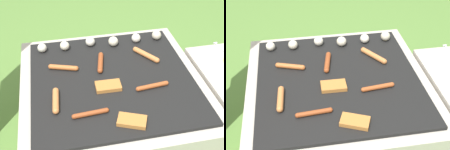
{
  "view_description": "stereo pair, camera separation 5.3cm",
  "coord_description": "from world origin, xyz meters",
  "views": [
    {
      "loc": [
        -0.25,
        -1.22,
        1.45
      ],
      "look_at": [
        0.0,
        0.0,
        0.47
      ],
      "focal_mm": 50.0,
      "sensor_mm": 36.0,
      "label": 1
    },
    {
      "loc": [
        -0.2,
        -1.23,
        1.45
      ],
      "look_at": [
        0.0,
        0.0,
        0.47
      ],
      "focal_mm": 50.0,
      "sensor_mm": 36.0,
      "label": 2
    }
  ],
  "objects": [
    {
      "name": "sausage_back_center",
      "position": [
        0.23,
        0.15,
        0.46
      ],
      "size": [
        0.12,
        0.16,
        0.03
      ],
      "color": "#C6753D",
      "rests_on": "grill"
    },
    {
      "name": "sausage_front_left",
      "position": [
        -0.24,
        0.12,
        0.46
      ],
      "size": [
        0.16,
        0.07,
        0.03
      ],
      "color": "#B7602D",
      "rests_on": "grill"
    },
    {
      "name": "sausage_back_right",
      "position": [
        -0.29,
        -0.13,
        0.46
      ],
      "size": [
        0.04,
        0.17,
        0.03
      ],
      "color": "#C6753D",
      "rests_on": "grill"
    },
    {
      "name": "bread_slice_right",
      "position": [
        -0.03,
        -0.07,
        0.46
      ],
      "size": [
        0.13,
        0.08,
        0.02
      ],
      "color": "#B27033",
      "rests_on": "grill"
    },
    {
      "name": "sausage_front_center",
      "position": [
        -0.15,
        -0.24,
        0.46
      ],
      "size": [
        0.17,
        0.03,
        0.02
      ],
      "color": "#93421E",
      "rests_on": "grill"
    },
    {
      "name": "mushroom_row",
      "position": [
        0.02,
        0.32,
        0.48
      ],
      "size": [
        0.74,
        0.08,
        0.06
      ],
      "color": "silver",
      "rests_on": "grill"
    },
    {
      "name": "sausage_back_left",
      "position": [
        0.18,
        -0.12,
        0.46
      ],
      "size": [
        0.17,
        0.04,
        0.02
      ],
      "color": "#A34C23",
      "rests_on": "grill"
    },
    {
      "name": "sausage_front_right",
      "position": [
        -0.04,
        0.13,
        0.46
      ],
      "size": [
        0.06,
        0.17,
        0.03
      ],
      "color": "#93421E",
      "rests_on": "grill"
    },
    {
      "name": "bread_slice_left",
      "position": [
        0.02,
        -0.32,
        0.46
      ],
      "size": [
        0.14,
        0.12,
        0.02
      ],
      "color": "#B27033",
      "rests_on": "grill"
    },
    {
      "name": "fork_utensil",
      "position": [
        0.68,
        0.12,
        0.45
      ],
      "size": [
        0.03,
        0.18,
        0.01
      ],
      "color": "silver",
      "rests_on": "side_ledge"
    },
    {
      "name": "ground_plane",
      "position": [
        0.0,
        0.0,
        0.0
      ],
      "size": [
        14.0,
        14.0,
        0.0
      ],
      "primitive_type": "plane",
      "color": "#567F38"
    },
    {
      "name": "grill",
      "position": [
        0.0,
        0.0,
        0.22
      ],
      "size": [
        0.93,
        0.93,
        0.45
      ],
      "color": "#B2AA9E",
      "rests_on": "ground_plane"
    }
  ]
}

